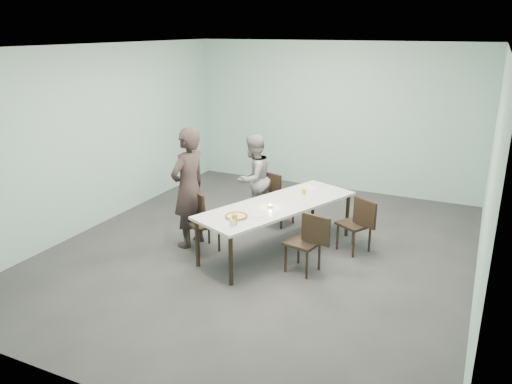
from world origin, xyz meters
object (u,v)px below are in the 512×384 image
at_px(chair_far_left, 276,195).
at_px(chair_far_right, 358,221).
at_px(chair_near_left, 201,217).
at_px(side_plate, 258,216).
at_px(tealight, 270,206).
at_px(diner_near, 189,188).
at_px(diner_far, 253,179).
at_px(beer_glass, 234,220).
at_px(chair_near_right, 308,239).
at_px(amber_tumbler, 304,192).
at_px(pizza, 236,216).
at_px(table, 278,207).
at_px(water_tumbler, 233,223).

relative_size(chair_far_left, chair_far_right, 1.00).
bearing_deg(chair_near_left, side_plate, 24.58).
bearing_deg(tealight, diner_near, -171.87).
relative_size(diner_far, beer_glass, 10.26).
bearing_deg(tealight, diner_far, 125.44).
bearing_deg(chair_near_right, amber_tumbler, -55.47).
bearing_deg(tealight, side_plate, -93.76).
distance_m(diner_near, pizza, 1.09).
height_order(chair_far_right, amber_tumbler, chair_far_right).
bearing_deg(chair_far_left, pizza, -68.77).
xyz_separation_m(chair_far_left, pizza, (0.17, -1.81, 0.27)).
xyz_separation_m(diner_near, diner_far, (0.45, 1.34, -0.16)).
relative_size(table, chair_near_left, 3.16).
bearing_deg(chair_far_right, water_tumbler, 78.60).
distance_m(chair_near_right, beer_glass, 1.05).
relative_size(chair_far_left, water_tumbler, 9.67).
bearing_deg(water_tumbler, diner_far, 108.02).
bearing_deg(chair_far_right, pizza, 70.50).
relative_size(chair_far_left, side_plate, 4.83).
bearing_deg(tealight, table, 80.31).
height_order(diner_near, pizza, diner_near).
height_order(water_tumbler, tealight, water_tumbler).
relative_size(table, side_plate, 15.26).
xyz_separation_m(chair_near_left, tealight, (1.05, 0.22, 0.27)).
relative_size(chair_near_left, diner_far, 0.57).
xyz_separation_m(side_plate, beer_glass, (-0.14, -0.44, 0.07)).
bearing_deg(chair_far_left, side_plate, -60.03).
relative_size(table, beer_glass, 18.31).
distance_m(table, amber_tumbler, 0.63).
bearing_deg(amber_tumbler, diner_far, 161.18).
height_order(table, pizza, pizza).
relative_size(chair_far_right, water_tumbler, 9.67).
xyz_separation_m(chair_near_right, side_plate, (-0.72, -0.08, 0.25)).
relative_size(table, amber_tumbler, 34.33).
bearing_deg(diner_far, chair_near_right, 59.33).
distance_m(chair_near_left, tealight, 1.10).
relative_size(chair_far_left, tealight, 15.54).
bearing_deg(amber_tumbler, diner_near, -146.87).
bearing_deg(chair_near_left, table, 54.75).
bearing_deg(tealight, beer_glass, -101.16).
distance_m(chair_near_right, water_tumbler, 1.07).
height_order(table, tealight, tealight).
bearing_deg(chair_near_right, tealight, -12.06).
relative_size(water_tumbler, amber_tumbler, 1.12).
relative_size(chair_near_left, beer_glass, 5.80).
bearing_deg(chair_near_right, side_plate, 17.49).
xyz_separation_m(table, diner_far, (-0.86, 0.95, 0.08)).
xyz_separation_m(chair_near_right, amber_tumbler, (-0.47, 1.10, 0.29)).
distance_m(side_plate, beer_glass, 0.46).
xyz_separation_m(chair_near_left, diner_far, (0.23, 1.38, 0.27)).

